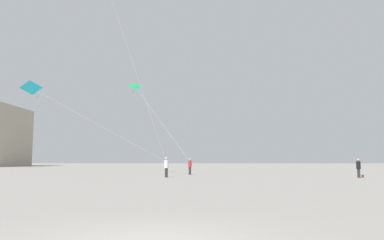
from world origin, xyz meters
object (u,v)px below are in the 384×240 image
kite_emerald_delta (136,88)px  person_in_red (190,166)px  person_in_white (166,166)px  kite_cyan_delta (35,90)px  handbag_beside_flyer (363,176)px  person_in_black (358,167)px

kite_emerald_delta → person_in_red: bearing=-18.7°
person_in_white → person_in_red: size_ratio=1.04×
kite_cyan_delta → person_in_white: bearing=28.9°
handbag_beside_flyer → person_in_black: bearing=-164.1°
kite_cyan_delta → kite_emerald_delta: (5.13, 13.03, 2.62)m
kite_cyan_delta → handbag_beside_flyer: bearing=11.5°
kite_cyan_delta → handbag_beside_flyer: (25.97, 5.30, -6.58)m
kite_emerald_delta → person_in_white: bearing=-61.7°
person_in_black → kite_emerald_delta: bearing=120.3°
person_in_black → kite_cyan_delta: size_ratio=0.16×
person_in_red → handbag_beside_flyer: (14.85, -5.71, -0.78)m
person_in_black → person_in_white: 16.26m
person_in_black → kite_cyan_delta: 26.78m
person_in_red → kite_emerald_delta: (-6.00, 2.03, 8.41)m
person_in_white → handbag_beside_flyer: person_in_white is taller
person_in_black → handbag_beside_flyer: (0.35, 0.10, -0.76)m
person_in_red → kite_emerald_delta: bearing=-37.4°
person_in_white → handbag_beside_flyer: 16.63m
person_in_white → kite_cyan_delta: 12.14m
person_in_white → kite_cyan_delta: (-9.36, -5.16, 5.76)m
person_in_black → kite_cyan_delta: bearing=152.7°
person_in_red → kite_emerald_delta: 10.53m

